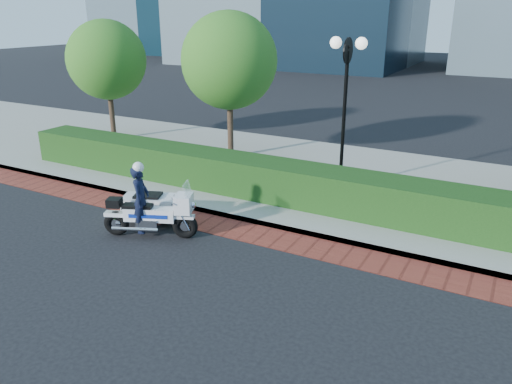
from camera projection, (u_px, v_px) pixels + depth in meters
The scene contains 8 objects.
ground at pixel (212, 258), 10.72m from camera, with size 120.00×120.00×0.00m, color black.
brick_strip at pixel (247, 232), 11.95m from camera, with size 60.00×1.00×0.01m, color maroon.
sidewalk at pixel (318, 177), 15.63m from camera, with size 60.00×8.00×0.15m, color gray.
hedge_main at pixel (285, 182), 13.46m from camera, with size 18.00×1.20×1.00m, color black.
lamppost at pixel (346, 90), 13.53m from camera, with size 1.02×0.70×4.21m.
tree_a at pixel (107, 60), 19.03m from camera, with size 3.00×3.00×4.58m.
tree_b at pixel (229, 61), 16.47m from camera, with size 3.20×3.20×4.89m.
police_motorcycle at pixel (150, 207), 11.83m from camera, with size 2.32×1.73×1.82m.
Camera 1 is at (5.42, -7.95, 5.01)m, focal length 35.00 mm.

